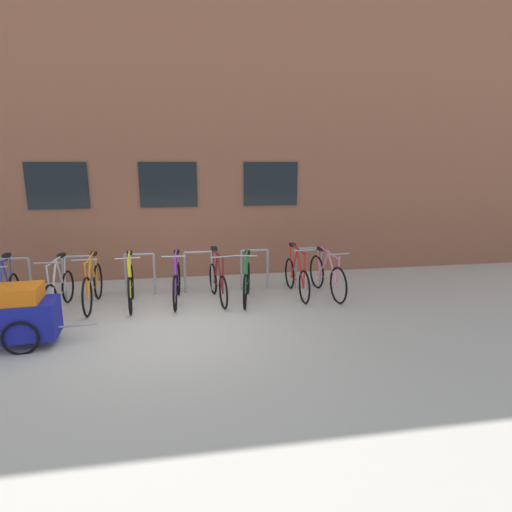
{
  "coord_description": "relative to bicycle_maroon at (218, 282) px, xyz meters",
  "views": [
    {
      "loc": [
        0.35,
        -6.73,
        2.7
      ],
      "look_at": [
        1.77,
        1.6,
        0.81
      ],
      "focal_mm": 29.32,
      "sensor_mm": 36.0,
      "label": 1
    }
  ],
  "objects": [
    {
      "name": "bicycle_purple",
      "position": [
        -0.81,
        0.04,
        0.01
      ],
      "size": [
        0.44,
        1.7,
        1.05
      ],
      "color": "black",
      "rests_on": "ground"
    },
    {
      "name": "bicycle_red",
      "position": [
        1.65,
        0.08,
        0.01
      ],
      "size": [
        0.44,
        1.73,
        1.08
      ],
      "color": "black",
      "rests_on": "ground"
    },
    {
      "name": "bicycle_green",
      "position": [
        0.57,
        -0.09,
        0.0
      ],
      "size": [
        0.5,
        1.62,
        1.04
      ],
      "color": "black",
      "rests_on": "ground"
    },
    {
      "name": "bicycle_blue",
      "position": [
        -3.87,
        -0.1,
        -0.0
      ],
      "size": [
        0.44,
        1.63,
        1.07
      ],
      "color": "black",
      "rests_on": "ground"
    },
    {
      "name": "bicycle_orange",
      "position": [
        -2.39,
        0.03,
        0.03
      ],
      "size": [
        0.44,
        1.76,
        1.05
      ],
      "color": "black",
      "rests_on": "ground"
    },
    {
      "name": "bike_rack",
      "position": [
        -0.96,
        0.58,
        0.17
      ],
      "size": [
        6.63,
        0.05,
        0.9
      ],
      "color": "gray",
      "rests_on": "ground"
    },
    {
      "name": "bicycle_maroon",
      "position": [
        0.0,
        0.0,
        0.0
      ],
      "size": [
        0.44,
        1.62,
        1.05
      ],
      "color": "black",
      "rests_on": "ground"
    },
    {
      "name": "bicycle_silver",
      "position": [
        -2.97,
        -0.06,
        -0.0
      ],
      "size": [
        0.44,
        1.6,
        1.04
      ],
      "color": "black",
      "rests_on": "ground"
    },
    {
      "name": "bike_trailer",
      "position": [
        -3.04,
        -1.64,
        0.12
      ],
      "size": [
        1.47,
        0.73,
        0.95
      ],
      "color": "navy",
      "rests_on": "ground"
    },
    {
      "name": "bicycle_yellow",
      "position": [
        -1.68,
        -0.01,
        0.02
      ],
      "size": [
        0.44,
        1.7,
        1.06
      ],
      "color": "black",
      "rests_on": "ground"
    },
    {
      "name": "ground_plane",
      "position": [
        -0.95,
        -1.32,
        -0.37
      ],
      "size": [
        42.0,
        42.0,
        0.0
      ],
      "primitive_type": "plane",
      "color": "#B2ADA0"
    },
    {
      "name": "bicycle_pink",
      "position": [
        2.27,
        -0.01,
        0.02
      ],
      "size": [
        0.44,
        1.81,
        1.0
      ],
      "color": "black",
      "rests_on": "ground"
    },
    {
      "name": "storefront_building",
      "position": [
        -0.95,
        4.85,
        2.9
      ],
      "size": [
        28.0,
        5.97,
        6.55
      ],
      "color": "brown",
      "rests_on": "ground"
    }
  ]
}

